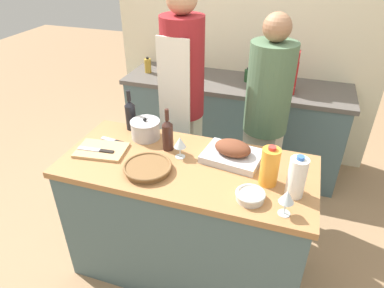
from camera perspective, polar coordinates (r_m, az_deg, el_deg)
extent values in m
plane|color=#9E7A56|center=(2.65, -0.73, -19.24)|extent=(12.00, 12.00, 0.00)
cube|color=#4C666B|center=(2.34, -0.81, -12.69)|extent=(1.47, 0.66, 0.85)
cube|color=#A37042|center=(2.05, -0.90, -3.80)|extent=(1.52, 0.68, 0.04)
cube|color=#4C666B|center=(3.43, 6.77, 3.00)|extent=(2.03, 0.58, 0.85)
cube|color=#56514C|center=(3.24, 7.26, 9.87)|extent=(2.09, 0.60, 0.04)
cube|color=beige|center=(3.45, 9.03, 18.23)|extent=(2.59, 0.10, 2.55)
cube|color=#BCBCC1|center=(2.08, 6.71, -2.05)|extent=(0.37, 0.30, 0.04)
ellipsoid|color=brown|center=(2.05, 6.81, -0.67)|extent=(0.24, 0.18, 0.09)
cylinder|color=brown|center=(1.99, -7.38, -4.08)|extent=(0.26, 0.26, 0.03)
torus|color=brown|center=(1.98, -7.42, -3.68)|extent=(0.28, 0.28, 0.02)
cube|color=tan|center=(2.22, -14.84, -0.99)|extent=(0.33, 0.25, 0.02)
cylinder|color=#B7B7BC|center=(2.30, -7.74, 2.31)|extent=(0.19, 0.19, 0.11)
cylinder|color=#B7B7BC|center=(2.27, -7.85, 3.66)|extent=(0.20, 0.20, 0.01)
sphere|color=black|center=(2.26, -7.88, 4.06)|extent=(0.02, 0.02, 0.02)
cylinder|color=beige|center=(1.80, 9.67, -8.64)|extent=(0.14, 0.14, 0.04)
torus|color=beige|center=(1.79, 9.73, -8.16)|extent=(0.16, 0.16, 0.02)
cylinder|color=orange|center=(1.88, 12.80, -3.71)|extent=(0.10, 0.10, 0.22)
cylinder|color=red|center=(1.81, 13.24, -0.67)|extent=(0.04, 0.04, 0.02)
cylinder|color=white|center=(1.83, 17.04, -5.36)|extent=(0.09, 0.09, 0.22)
cylinder|color=#3360B2|center=(1.76, 17.65, -2.21)|extent=(0.04, 0.04, 0.02)
cylinder|color=#381E19|center=(2.14, -4.06, 1.14)|extent=(0.07, 0.07, 0.17)
cone|color=#381E19|center=(2.09, -4.17, 3.58)|extent=(0.07, 0.07, 0.03)
cylinder|color=#381E19|center=(2.06, -4.23, 4.88)|extent=(0.03, 0.03, 0.07)
cylinder|color=black|center=(2.40, -10.17, 4.40)|extent=(0.07, 0.07, 0.18)
cone|color=black|center=(2.36, -10.41, 6.69)|extent=(0.07, 0.07, 0.03)
cylinder|color=black|center=(2.33, -10.54, 7.90)|extent=(0.03, 0.03, 0.07)
cylinder|color=silver|center=(1.77, 15.06, -11.10)|extent=(0.06, 0.06, 0.00)
cylinder|color=silver|center=(1.74, 15.24, -10.17)|extent=(0.01, 0.01, 0.07)
cone|color=silver|center=(1.70, 15.57, -8.42)|extent=(0.07, 0.07, 0.07)
cylinder|color=silver|center=(2.10, -1.98, -2.11)|extent=(0.06, 0.06, 0.00)
cylinder|color=silver|center=(2.08, -1.99, -1.28)|extent=(0.01, 0.01, 0.07)
cone|color=silver|center=(2.05, -2.03, 0.30)|extent=(0.07, 0.07, 0.07)
cube|color=#B7B7BC|center=(2.23, -16.80, -0.81)|extent=(0.15, 0.05, 0.01)
cube|color=black|center=(2.18, -14.04, -1.19)|extent=(0.09, 0.04, 0.01)
cube|color=#B7B7BC|center=(2.34, -13.80, 0.77)|extent=(0.11, 0.04, 0.01)
cube|color=black|center=(2.29, -12.13, 0.32)|extent=(0.07, 0.03, 0.01)
cube|color=#B22323|center=(3.11, 15.16, 9.08)|extent=(0.18, 0.14, 0.06)
cylinder|color=#B7B7BC|center=(3.08, 14.97, 10.67)|extent=(0.13, 0.13, 0.11)
cube|color=#B22323|center=(3.07, 16.68, 11.09)|extent=(0.05, 0.08, 0.19)
cube|color=#B22323|center=(3.02, 15.90, 13.87)|extent=(0.17, 0.08, 0.10)
cylinder|color=#234C28|center=(3.25, 9.26, 11.19)|extent=(0.06, 0.06, 0.11)
cylinder|color=black|center=(3.22, 9.36, 12.27)|extent=(0.03, 0.03, 0.02)
cylinder|color=#B28E2D|center=(3.45, -7.37, 12.81)|extent=(0.06, 0.06, 0.14)
cylinder|color=black|center=(3.43, -7.46, 14.02)|extent=(0.03, 0.03, 0.02)
cylinder|color=#B28E2D|center=(3.49, -1.47, 13.73)|extent=(0.06, 0.06, 0.19)
cylinder|color=black|center=(3.46, -1.49, 15.37)|extent=(0.03, 0.03, 0.02)
cube|color=beige|center=(2.89, -1.33, -2.55)|extent=(0.27, 0.20, 0.87)
cylinder|color=maroon|center=(2.52, -1.56, 12.57)|extent=(0.31, 0.31, 0.73)
cube|color=silver|center=(2.48, -2.99, 7.00)|extent=(0.25, 0.04, 0.92)
cube|color=beige|center=(2.87, 11.09, -4.41)|extent=(0.30, 0.24, 0.79)
cylinder|color=#4C6B4C|center=(2.52, 12.78, 9.00)|extent=(0.33, 0.33, 0.66)
sphere|color=#996B4C|center=(2.39, 14.03, 18.38)|extent=(0.19, 0.19, 0.19)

